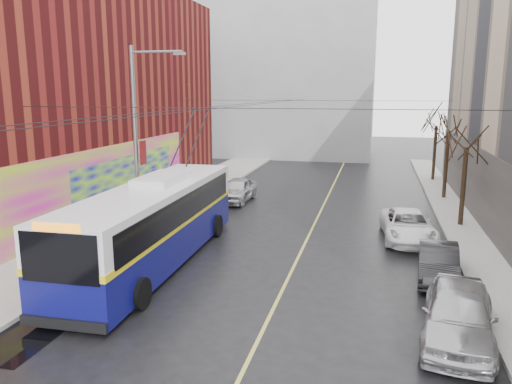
{
  "coord_description": "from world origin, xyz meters",
  "views": [
    {
      "loc": [
        4.52,
        -11.08,
        6.98
      ],
      "look_at": [
        -0.56,
        9.95,
        2.61
      ],
      "focal_mm": 35.0,
      "sensor_mm": 36.0,
      "label": 1
    }
  ],
  "objects_px": {
    "tree_far": "(437,116)",
    "parked_car_a": "(458,314)",
    "pedestrian_a": "(86,235)",
    "pedestrian_b": "(129,202)",
    "streetlight_pole": "(139,139)",
    "parked_car_c": "(408,226)",
    "following_car": "(237,190)",
    "tree_near": "(468,132)",
    "pedestrian_c": "(152,201)",
    "tree_mid": "(449,119)",
    "parked_car_b": "(438,263)",
    "trolleybus": "(153,222)"
  },
  "relations": [
    {
      "from": "parked_car_a",
      "to": "pedestrian_c",
      "type": "distance_m",
      "value": 18.1
    },
    {
      "from": "tree_mid",
      "to": "pedestrian_c",
      "type": "distance_m",
      "value": 19.28
    },
    {
      "from": "following_car",
      "to": "tree_far",
      "type": "bearing_deg",
      "value": 41.33
    },
    {
      "from": "streetlight_pole",
      "to": "parked_car_c",
      "type": "xyz_separation_m",
      "value": [
        12.32,
        2.95,
        -4.15
      ]
    },
    {
      "from": "tree_mid",
      "to": "trolleybus",
      "type": "height_order",
      "value": "tree_mid"
    },
    {
      "from": "parked_car_a",
      "to": "pedestrian_a",
      "type": "distance_m",
      "value": 14.7
    },
    {
      "from": "tree_near",
      "to": "following_car",
      "type": "height_order",
      "value": "tree_near"
    },
    {
      "from": "following_car",
      "to": "tree_near",
      "type": "bearing_deg",
      "value": -12.06
    },
    {
      "from": "tree_far",
      "to": "parked_car_c",
      "type": "relative_size",
      "value": 1.3
    },
    {
      "from": "pedestrian_b",
      "to": "pedestrian_c",
      "type": "xyz_separation_m",
      "value": [
        0.99,
        0.84,
        -0.09
      ]
    },
    {
      "from": "tree_mid",
      "to": "trolleybus",
      "type": "relative_size",
      "value": 0.5
    },
    {
      "from": "tree_near",
      "to": "tree_mid",
      "type": "height_order",
      "value": "tree_mid"
    },
    {
      "from": "tree_mid",
      "to": "pedestrian_b",
      "type": "relative_size",
      "value": 3.64
    },
    {
      "from": "parked_car_b",
      "to": "pedestrian_b",
      "type": "bearing_deg",
      "value": 165.91
    },
    {
      "from": "parked_car_b",
      "to": "pedestrian_a",
      "type": "bearing_deg",
      "value": -171.43
    },
    {
      "from": "pedestrian_a",
      "to": "parked_car_c",
      "type": "bearing_deg",
      "value": -89.45
    },
    {
      "from": "tree_mid",
      "to": "following_car",
      "type": "bearing_deg",
      "value": -164.0
    },
    {
      "from": "streetlight_pole",
      "to": "following_car",
      "type": "distance_m",
      "value": 10.32
    },
    {
      "from": "pedestrian_b",
      "to": "trolleybus",
      "type": "bearing_deg",
      "value": -130.86
    },
    {
      "from": "parked_car_a",
      "to": "tree_far",
      "type": "bearing_deg",
      "value": 93.89
    },
    {
      "from": "parked_car_a",
      "to": "tree_near",
      "type": "bearing_deg",
      "value": 89.4
    },
    {
      "from": "tree_far",
      "to": "following_car",
      "type": "height_order",
      "value": "tree_far"
    },
    {
      "from": "tree_near",
      "to": "pedestrian_a",
      "type": "bearing_deg",
      "value": -150.51
    },
    {
      "from": "pedestrian_a",
      "to": "pedestrian_c",
      "type": "distance_m",
      "value": 7.04
    },
    {
      "from": "trolleybus",
      "to": "pedestrian_b",
      "type": "bearing_deg",
      "value": 124.29
    },
    {
      "from": "parked_car_a",
      "to": "parked_car_b",
      "type": "height_order",
      "value": "parked_car_a"
    },
    {
      "from": "streetlight_pole",
      "to": "pedestrian_a",
      "type": "bearing_deg",
      "value": -108.29
    },
    {
      "from": "tree_far",
      "to": "pedestrian_b",
      "type": "height_order",
      "value": "tree_far"
    },
    {
      "from": "tree_mid",
      "to": "parked_car_c",
      "type": "bearing_deg",
      "value": -105.68
    },
    {
      "from": "following_car",
      "to": "trolleybus",
      "type": "bearing_deg",
      "value": -88.58
    },
    {
      "from": "tree_far",
      "to": "trolleybus",
      "type": "bearing_deg",
      "value": -119.9
    },
    {
      "from": "streetlight_pole",
      "to": "parked_car_a",
      "type": "height_order",
      "value": "streetlight_pole"
    },
    {
      "from": "pedestrian_c",
      "to": "following_car",
      "type": "bearing_deg",
      "value": -64.15
    },
    {
      "from": "pedestrian_c",
      "to": "tree_mid",
      "type": "bearing_deg",
      "value": -93.09
    },
    {
      "from": "parked_car_a",
      "to": "parked_car_b",
      "type": "xyz_separation_m",
      "value": [
        0.0,
        4.91,
        -0.15
      ]
    },
    {
      "from": "parked_car_b",
      "to": "pedestrian_a",
      "type": "height_order",
      "value": "pedestrian_a"
    },
    {
      "from": "tree_near",
      "to": "parked_car_c",
      "type": "bearing_deg",
      "value": -132.76
    },
    {
      "from": "trolleybus",
      "to": "pedestrian_c",
      "type": "xyz_separation_m",
      "value": [
        -3.26,
        6.8,
        -0.76
      ]
    },
    {
      "from": "tree_far",
      "to": "parked_car_a",
      "type": "distance_m",
      "value": 27.44
    },
    {
      "from": "parked_car_c",
      "to": "pedestrian_a",
      "type": "height_order",
      "value": "pedestrian_a"
    },
    {
      "from": "pedestrian_b",
      "to": "tree_near",
      "type": "bearing_deg",
      "value": -66.72
    },
    {
      "from": "parked_car_a",
      "to": "pedestrian_c",
      "type": "relative_size",
      "value": 2.9
    },
    {
      "from": "tree_far",
      "to": "parked_car_a",
      "type": "xyz_separation_m",
      "value": [
        -2.0,
        -27.03,
        -4.33
      ]
    },
    {
      "from": "tree_mid",
      "to": "pedestrian_a",
      "type": "height_order",
      "value": "tree_mid"
    },
    {
      "from": "following_car",
      "to": "pedestrian_c",
      "type": "bearing_deg",
      "value": -120.13
    },
    {
      "from": "tree_far",
      "to": "pedestrian_c",
      "type": "distance_m",
      "value": 23.39
    },
    {
      "from": "tree_far",
      "to": "pedestrian_b",
      "type": "xyz_separation_m",
      "value": [
        -17.43,
        -16.96,
        -4.07
      ]
    },
    {
      "from": "parked_car_a",
      "to": "pedestrian_c",
      "type": "xyz_separation_m",
      "value": [
        -14.44,
        10.91,
        0.16
      ]
    },
    {
      "from": "pedestrian_a",
      "to": "streetlight_pole",
      "type": "bearing_deg",
      "value": -42.29
    },
    {
      "from": "trolleybus",
      "to": "pedestrian_a",
      "type": "bearing_deg",
      "value": -176.73
    }
  ]
}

